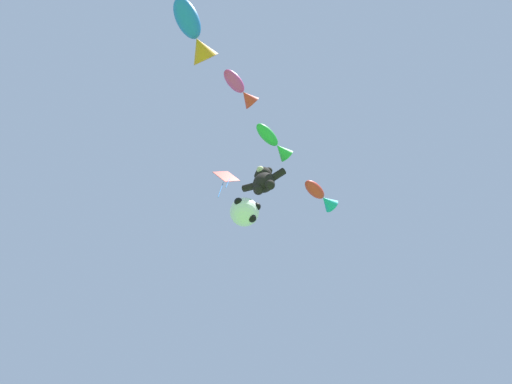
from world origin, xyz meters
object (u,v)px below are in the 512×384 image
fish_kite_crimson (321,196)px  fish_kite_emerald (275,143)px  fish_kite_cobalt (194,34)px  teddy_bear_kite (264,180)px  soccer_ball_kite (245,212)px  fish_kite_magenta (241,90)px  diamond_kite (226,178)px

fish_kite_crimson → fish_kite_emerald: size_ratio=0.91×
fish_kite_cobalt → fish_kite_emerald: bearing=79.0°
teddy_bear_kite → soccer_ball_kite: teddy_bear_kite is taller
teddy_bear_kite → fish_kite_magenta: (0.64, -3.31, 0.72)m
teddy_bear_kite → fish_kite_emerald: fish_kite_emerald is taller
fish_kite_cobalt → diamond_kite: 6.76m
soccer_ball_kite → fish_kite_crimson: 3.48m
teddy_bear_kite → fish_kite_crimson: 2.41m
teddy_bear_kite → soccer_ball_kite: bearing=166.7°
fish_kite_crimson → diamond_kite: diamond_kite is taller
soccer_ball_kite → fish_kite_cobalt: fish_kite_cobalt is taller
soccer_ball_kite → fish_kite_cobalt: size_ratio=0.54×
fish_kite_magenta → fish_kite_emerald: bearing=82.7°
soccer_ball_kite → fish_kite_magenta: fish_kite_magenta is taller
fish_kite_crimson → diamond_kite: 5.01m
fish_kite_magenta → diamond_kite: 5.06m
fish_kite_crimson → fish_kite_emerald: bearing=-107.1°
teddy_bear_kite → fish_kite_emerald: size_ratio=1.03×
fish_kite_crimson → soccer_ball_kite: bearing=-151.0°
fish_kite_magenta → teddy_bear_kite: bearing=101.0°
soccer_ball_kite → teddy_bear_kite: bearing=-13.3°
teddy_bear_kite → soccer_ball_kite: 1.85m
fish_kite_emerald → fish_kite_magenta: fish_kite_magenta is taller
fish_kite_crimson → fish_kite_emerald: fish_kite_emerald is taller
fish_kite_crimson → fish_kite_magenta: size_ratio=1.02×
soccer_ball_kite → diamond_kite: bearing=178.5°
fish_kite_crimson → teddy_bear_kite: bearing=-136.9°
fish_kite_emerald → soccer_ball_kite: bearing=146.5°
diamond_kite → soccer_ball_kite: bearing=-1.5°
fish_kite_crimson → fish_kite_cobalt: 7.47m
fish_kite_emerald → diamond_kite: (-2.96, 1.22, 2.52)m
teddy_bear_kite → fish_kite_crimson: (1.75, 1.64, 0.18)m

